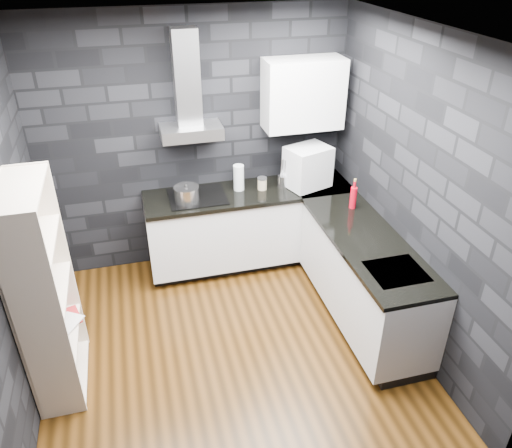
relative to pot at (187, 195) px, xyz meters
name	(u,v)px	position (x,y,z in m)	size (l,w,h in m)	color
ground	(231,348)	(0.17, -1.22, -0.98)	(3.20, 3.20, 0.00)	#41250C
ceiling	(221,35)	(0.17, -1.22, 1.72)	(3.20, 3.20, 0.00)	white
wall_back	(195,144)	(0.17, 0.41, 0.37)	(3.20, 0.05, 2.70)	black
wall_front	(295,377)	(0.17, -2.84, 0.37)	(3.20, 0.05, 2.70)	black
wall_right	(416,195)	(1.79, -1.22, 0.37)	(0.05, 3.20, 2.70)	black
toekick_back	(249,255)	(0.67, 0.12, -0.93)	(2.18, 0.50, 0.10)	black
toekick_right	(363,312)	(1.51, -1.12, -0.93)	(0.50, 1.78, 0.10)	black
counter_back_cab	(249,225)	(0.67, 0.08, -0.50)	(2.20, 0.60, 0.76)	silver
counter_right_cab	(364,277)	(1.47, -1.12, -0.50)	(0.60, 1.80, 0.76)	silver
counter_back_top	(249,193)	(0.67, 0.07, -0.10)	(2.20, 0.62, 0.04)	black
counter_right_top	(368,241)	(1.46, -1.12, -0.10)	(0.62, 1.80, 0.04)	black
counter_corner_top	(320,184)	(1.47, 0.08, -0.10)	(0.62, 0.62, 0.04)	black
hood_body	(191,132)	(0.12, 0.21, 0.58)	(0.60, 0.34, 0.12)	#A6A7AA
hood_chimney	(187,78)	(0.12, 0.28, 1.09)	(0.24, 0.20, 0.90)	#A6A7AA
upper_cabinet	(303,94)	(1.27, 0.21, 0.87)	(0.80, 0.35, 0.70)	silver
cooktop	(197,196)	(0.12, 0.08, -0.08)	(0.58, 0.50, 0.01)	black
sink_rim	(397,272)	(1.47, -1.62, -0.09)	(0.44, 0.40, 0.01)	#A6A7AA
pot	(187,195)	(0.00, 0.00, 0.00)	(0.24, 0.24, 0.14)	silver
glass_vase	(239,178)	(0.57, 0.14, 0.05)	(0.11, 0.11, 0.27)	silver
storage_jar	(262,184)	(0.81, 0.09, -0.02)	(0.10, 0.10, 0.12)	tan
utensil_crock	(283,181)	(1.03, 0.08, -0.02)	(0.10, 0.10, 0.13)	silver
appliance_garage	(308,167)	(1.29, 0.04, 0.14)	(0.43, 0.34, 0.43)	silver
red_bottle	(353,198)	(1.56, -0.54, 0.03)	(0.06, 0.06, 0.22)	#A90415
bookshelf	(45,293)	(-1.25, -1.19, -0.08)	(0.34, 0.80, 1.80)	beige
fruit_bowl	(43,295)	(-1.25, -1.26, -0.05)	(0.19, 0.19, 0.05)	silver
book_red	(54,311)	(-1.26, -1.00, -0.41)	(0.18, 0.02, 0.25)	maroon
book_second	(55,311)	(-1.25, -1.03, -0.39)	(0.18, 0.02, 0.25)	#B2B2B2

